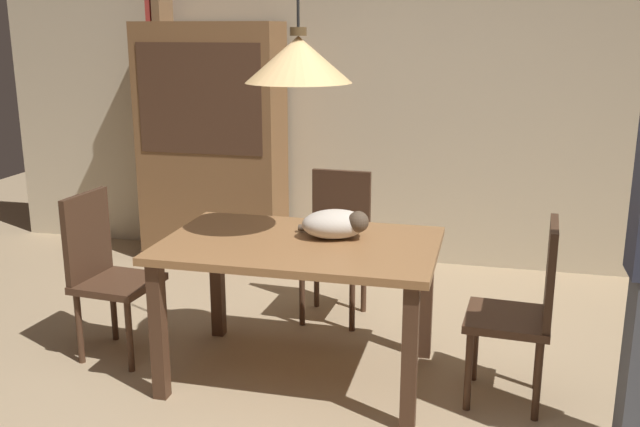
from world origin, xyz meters
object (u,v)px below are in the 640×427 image
chair_left_side (105,268)px  dining_table (300,260)px  pendant_lamp (298,59)px  chair_far_back (337,238)px  book_red_tall (154,2)px  chair_right_side (525,305)px  hutch_bookcase (212,149)px  cat_sleeping (337,224)px  book_brown_thick (162,6)px

chair_left_side → dining_table: bearing=-0.4°
dining_table → pendant_lamp: 1.01m
chair_far_back → book_red_tall: book_red_tall is taller
chair_right_side → hutch_bookcase: bearing=142.4°
dining_table → book_red_tall: 2.76m
hutch_bookcase → chair_right_side: bearing=-37.6°
cat_sleeping → hutch_bookcase: size_ratio=0.22×
hutch_bookcase → chair_left_side: bearing=-87.9°
chair_left_side → pendant_lamp: bearing=-0.4°
chair_far_back → cat_sleeping: 0.85m
chair_far_back → chair_right_side: bearing=-38.1°
chair_right_side → book_brown_thick: size_ratio=3.88×
book_red_tall → chair_left_side: bearing=-74.4°
chair_right_side → pendant_lamp: bearing=179.7°
dining_table → chair_far_back: 0.89m
cat_sleeping → chair_left_side: bearing=-175.8°
chair_left_side → pendant_lamp: 1.61m
chair_left_side → hutch_bookcase: hutch_bookcase is taller
book_brown_thick → cat_sleeping: bearing=-44.3°
chair_left_side → cat_sleeping: (1.30, 0.10, 0.32)m
hutch_bookcase → pendant_lamp: bearing=-56.2°
book_brown_thick → chair_right_side: bearing=-33.7°
dining_table → chair_left_side: chair_left_side is taller
book_red_tall → dining_table: bearing=-47.7°
chair_far_back → chair_left_side: size_ratio=1.00×
dining_table → chair_right_side: chair_right_side is taller
pendant_lamp → hutch_bookcase: 2.28m
dining_table → cat_sleeping: bearing=31.2°
dining_table → hutch_bookcase: bearing=123.8°
dining_table → book_brown_thick: size_ratio=5.83×
pendant_lamp → hutch_bookcase: pendant_lamp is taller
chair_left_side → pendant_lamp: size_ratio=0.72×
book_red_tall → chair_far_back: bearing=-29.2°
book_red_tall → hutch_bookcase: bearing=-0.2°
pendant_lamp → chair_right_side: bearing=-0.3°
book_brown_thick → pendant_lamp: bearing=-48.9°
chair_far_back → book_red_tall: (-1.63, 0.91, 1.48)m
chair_far_back → chair_left_side: bearing=-142.4°
book_red_tall → book_brown_thick: book_red_tall is taller
dining_table → hutch_bookcase: 2.16m
dining_table → book_brown_thick: (-1.56, 1.79, 1.31)m
chair_left_side → pendant_lamp: pendant_lamp is taller
chair_far_back → chair_right_side: size_ratio=1.00×
chair_left_side → book_red_tall: bearing=105.6°
chair_far_back → chair_right_side: same height
pendant_lamp → book_brown_thick: size_ratio=5.42×
chair_right_side → cat_sleeping: size_ratio=2.29×
book_red_tall → book_brown_thick: bearing=0.0°
cat_sleeping → book_brown_thick: bearing=135.7°
dining_table → chair_left_side: size_ratio=1.51×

